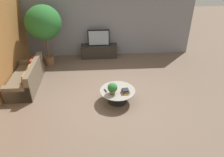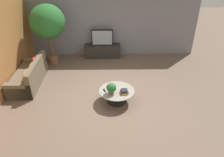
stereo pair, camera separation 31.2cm
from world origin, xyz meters
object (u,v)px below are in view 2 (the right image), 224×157
object	(u,v)px
media_console	(103,51)
potted_palm_tall	(47,23)
couch_by_wall	(29,76)
coffee_table	(117,94)
television	(102,38)
potted_plant_tabletop	(111,88)

from	to	relation	value
media_console	potted_palm_tall	size ratio (longest dim) A/B	0.65
media_console	couch_by_wall	bearing A→B (deg)	-138.45
couch_by_wall	coffee_table	bearing A→B (deg)	70.16
television	coffee_table	xyz separation A→B (m)	(0.50, -3.23, -0.58)
television	coffee_table	size ratio (longest dim) A/B	0.84
media_console	potted_palm_tall	distance (m)	2.50
television	potted_plant_tabletop	bearing A→B (deg)	-84.35
coffee_table	couch_by_wall	xyz separation A→B (m)	(-2.94, 1.06, 0.01)
potted_plant_tabletop	couch_by_wall	bearing A→B (deg)	156.21
media_console	couch_by_wall	distance (m)	3.27
coffee_table	potted_plant_tabletop	bearing A→B (deg)	-135.07
potted_plant_tabletop	television	bearing A→B (deg)	95.65
television	potted_palm_tall	xyz separation A→B (m)	(-2.01, -0.55, 0.80)
television	potted_plant_tabletop	size ratio (longest dim) A/B	2.53
coffee_table	couch_by_wall	size ratio (longest dim) A/B	0.54
television	potted_palm_tall	size ratio (longest dim) A/B	0.38
media_console	television	distance (m)	0.58
media_console	coffee_table	size ratio (longest dim) A/B	1.43
potted_palm_tall	potted_plant_tabletop	world-z (taller)	potted_palm_tall
couch_by_wall	potted_palm_tall	world-z (taller)	potted_palm_tall
coffee_table	couch_by_wall	world-z (taller)	couch_by_wall
potted_palm_tall	television	bearing A→B (deg)	15.21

